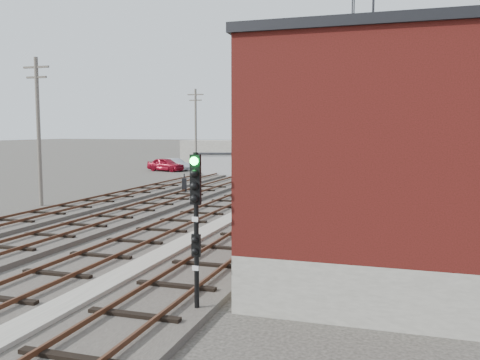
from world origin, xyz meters
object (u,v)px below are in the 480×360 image
at_px(car_silver, 175,164).
at_px(switch_stand, 184,185).
at_px(car_grey, 210,163).
at_px(site_trailer, 221,164).
at_px(car_red, 166,164).
at_px(signal_mast, 196,221).

bearing_deg(car_silver, switch_stand, -133.23).
relative_size(switch_stand, car_grey, 0.31).
distance_m(site_trailer, car_red, 8.76).
bearing_deg(switch_stand, site_trailer, 79.83).
relative_size(site_trailer, car_grey, 1.33).
xyz_separation_m(site_trailer, car_grey, (-4.37, 8.21, -0.52)).
height_order(signal_mast, car_silver, signal_mast).
distance_m(switch_stand, car_silver, 22.07).
relative_size(signal_mast, car_grey, 0.91).
distance_m(signal_mast, car_red, 45.33).
relative_size(switch_stand, car_red, 0.32).
relative_size(switch_stand, car_silver, 0.34).
distance_m(signal_mast, switch_stand, 24.31).
bearing_deg(car_grey, signal_mast, -134.16).
bearing_deg(switch_stand, car_silver, 97.13).
height_order(car_silver, car_grey, car_silver).
height_order(signal_mast, switch_stand, signal_mast).
relative_size(site_trailer, car_red, 1.35).
distance_m(signal_mast, site_trailer, 38.86).
bearing_deg(signal_mast, site_trailer, 108.58).
bearing_deg(site_trailer, car_silver, 128.67).
relative_size(site_trailer, car_silver, 1.45).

